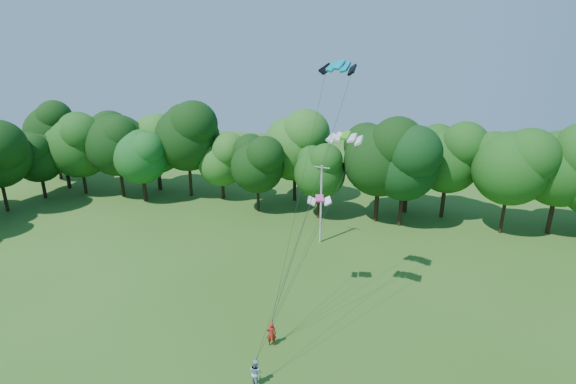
# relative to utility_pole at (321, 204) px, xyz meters

# --- Properties ---
(utility_pole) EXTENTS (1.71, 0.40, 8.64)m
(utility_pole) POSITION_rel_utility_pole_xyz_m (0.00, 0.00, 0.00)
(utility_pole) COLOR #B1B3A9
(utility_pole) RESTS_ON ground
(kite_flyer_left) EXTENTS (0.80, 0.65, 1.89)m
(kite_flyer_left) POSITION_rel_utility_pole_xyz_m (0.33, -17.85, -3.48)
(kite_flyer_left) COLOR #B22217
(kite_flyer_left) RESTS_ON ground
(kite_flyer_right) EXTENTS (1.15, 1.07, 1.88)m
(kite_flyer_right) POSITION_rel_utility_pole_xyz_m (0.59, -21.82, -3.49)
(kite_flyer_right) COLOR #97B9D2
(kite_flyer_right) RESTS_ON ground
(kite_teal) EXTENTS (2.69, 1.72, 0.65)m
(kite_teal) POSITION_rel_utility_pole_xyz_m (3.45, -11.70, 14.83)
(kite_teal) COLOR #05879E
(kite_teal) RESTS_ON ground
(kite_green) EXTENTS (2.57, 1.43, 0.46)m
(kite_green) POSITION_rel_utility_pole_xyz_m (4.26, -12.73, 10.16)
(kite_green) COLOR green
(kite_green) RESTS_ON ground
(kite_pink) EXTENTS (2.05, 1.37, 0.38)m
(kite_pink) POSITION_rel_utility_pole_xyz_m (2.08, -10.65, 4.53)
(kite_pink) COLOR #DD3D8D
(kite_pink) RESTS_ON ground
(tree_back_west) EXTENTS (7.82, 7.82, 11.37)m
(tree_back_west) POSITION_rel_utility_pole_xyz_m (-25.51, 6.00, 2.67)
(tree_back_west) COLOR #362015
(tree_back_west) RESTS_ON ground
(tree_back_center) EXTENTS (8.29, 8.29, 12.06)m
(tree_back_center) POSITION_rel_utility_pole_xyz_m (8.02, 7.10, 3.10)
(tree_back_center) COLOR black
(tree_back_center) RESTS_ON ground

